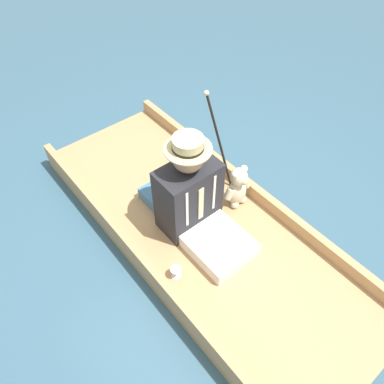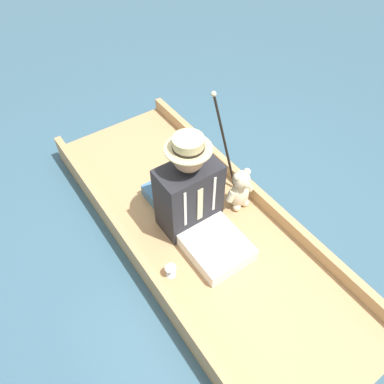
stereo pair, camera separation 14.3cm
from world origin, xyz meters
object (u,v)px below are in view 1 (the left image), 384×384
(teddy_bear, at_px, (238,187))
(wine_glass, at_px, (176,271))
(seated_person, at_px, (194,200))
(walking_cane, at_px, (217,133))

(teddy_bear, bearing_deg, wine_glass, 15.99)
(seated_person, height_order, wine_glass, seated_person)
(teddy_bear, xyz_separation_m, walking_cane, (-0.09, -0.37, 0.27))
(seated_person, relative_size, walking_cane, 1.09)
(seated_person, distance_m, wine_glass, 0.51)
(wine_glass, bearing_deg, seated_person, -145.61)
(seated_person, bearing_deg, teddy_bear, 175.42)
(wine_glass, bearing_deg, walking_cane, -146.15)
(seated_person, height_order, walking_cane, seated_person)
(wine_glass, bearing_deg, teddy_bear, -164.01)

